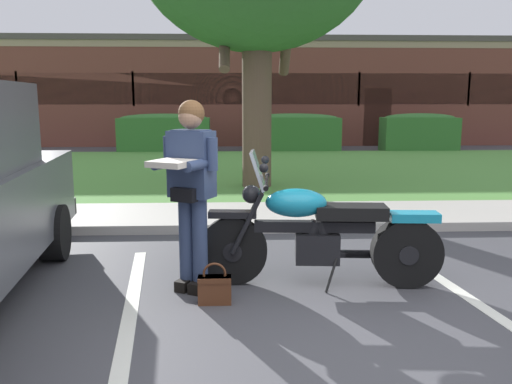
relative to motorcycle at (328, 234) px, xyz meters
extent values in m
plane|color=#424247|center=(-0.27, -1.27, -0.49)|extent=(140.00, 140.00, 0.00)
cube|color=#B7B2A8|center=(-0.27, 2.01, -0.43)|extent=(60.00, 0.20, 0.12)
cube|color=#B7B2A8|center=(-0.27, 2.86, -0.45)|extent=(60.00, 1.50, 0.08)
cube|color=#518E3D|center=(-0.27, 7.85, -0.46)|extent=(60.00, 8.47, 0.06)
cube|color=silver|center=(-1.66, -1.07, -0.49)|extent=(0.65, 4.38, 0.01)
cylinder|color=black|center=(-0.88, 0.07, -0.17)|extent=(0.65, 0.15, 0.64)
cylinder|color=black|center=(-0.88, 0.07, -0.17)|extent=(0.19, 0.13, 0.18)
cylinder|color=black|center=(0.72, -0.06, -0.17)|extent=(0.65, 0.23, 0.64)
cylinder|color=black|center=(0.72, -0.06, -0.17)|extent=(0.19, 0.21, 0.18)
cube|color=black|center=(-0.88, 0.07, 0.18)|extent=(0.45, 0.18, 0.06)
cube|color=teal|center=(0.77, -0.07, 0.17)|extent=(0.45, 0.23, 0.08)
cylinder|color=black|center=(-0.75, -0.02, 0.11)|extent=(0.31, 0.07, 0.58)
cylinder|color=black|center=(-0.74, 0.14, 0.11)|extent=(0.31, 0.07, 0.58)
sphere|color=black|center=(-0.71, 0.05, 0.37)|extent=(0.17, 0.17, 0.17)
cylinder|color=black|center=(-0.57, 0.04, 0.49)|extent=(0.09, 0.72, 0.03)
cylinder|color=black|center=(-0.60, -0.32, 0.49)|extent=(0.05, 0.10, 0.04)
cylinder|color=black|center=(-0.54, 0.40, 0.49)|extent=(0.05, 0.10, 0.04)
sphere|color=black|center=(-0.61, -0.26, 0.65)|extent=(0.08, 0.08, 0.08)
sphere|color=black|center=(-0.56, 0.34, 0.65)|extent=(0.08, 0.08, 0.08)
cube|color=#B2BCC6|center=(-0.65, 0.05, 0.59)|extent=(0.17, 0.37, 0.35)
cube|color=black|center=(-0.13, 0.01, 0.07)|extent=(1.10, 0.19, 0.10)
ellipsoid|color=teal|center=(-0.30, 0.02, 0.29)|extent=(0.58, 0.36, 0.26)
cube|color=black|center=(0.20, -0.02, 0.21)|extent=(0.66, 0.33, 0.12)
cube|color=black|center=(-0.10, 0.00, -0.13)|extent=(0.42, 0.27, 0.28)
cylinder|color=black|center=(-0.13, 0.01, 0.03)|extent=(0.18, 0.13, 0.21)
cylinder|color=black|center=(-0.07, 0.00, 0.03)|extent=(0.18, 0.13, 0.21)
cylinder|color=black|center=(0.28, 0.11, -0.23)|extent=(0.60, 0.13, 0.08)
cylinder|color=black|center=(0.48, 0.10, -0.23)|extent=(0.60, 0.13, 0.08)
cylinder|color=black|center=(0.01, -0.16, -0.34)|extent=(0.13, 0.11, 0.30)
cube|color=black|center=(-1.18, -0.12, -0.44)|extent=(0.21, 0.26, 0.10)
cube|color=black|center=(-1.30, -0.05, -0.44)|extent=(0.21, 0.26, 0.10)
cylinder|color=navy|center=(-1.17, -0.10, -0.06)|extent=(0.14, 0.14, 0.86)
cylinder|color=navy|center=(-1.30, -0.04, -0.06)|extent=(0.14, 0.14, 0.86)
cube|color=navy|center=(-1.23, -0.07, 0.66)|extent=(0.44, 0.37, 0.58)
cube|color=navy|center=(-1.23, -0.07, 0.93)|extent=(0.36, 0.32, 0.06)
sphere|color=#A87A5B|center=(-1.23, -0.07, 1.07)|extent=(0.21, 0.21, 0.21)
sphere|color=brown|center=(-1.23, -0.05, 1.10)|extent=(0.23, 0.23, 0.23)
cube|color=black|center=(-1.29, -0.18, 0.41)|extent=(0.24, 0.19, 0.12)
cylinder|color=navy|center=(-1.16, -0.28, 0.68)|extent=(0.24, 0.34, 0.09)
cylinder|color=navy|center=(-1.45, -0.14, 0.68)|extent=(0.24, 0.34, 0.09)
cylinder|color=navy|center=(-1.05, -0.19, 0.76)|extent=(0.10, 0.10, 0.28)
cylinder|color=navy|center=(-1.44, 0.02, 0.76)|extent=(0.10, 0.10, 0.28)
cube|color=beige|center=(-1.37, -0.33, 0.70)|extent=(0.43, 0.43, 0.05)
cube|color=#562D19|center=(-1.03, -0.41, -0.37)|extent=(0.28, 0.12, 0.24)
cube|color=#562D19|center=(-1.03, -0.42, -0.27)|extent=(0.28, 0.13, 0.04)
torus|color=#562D19|center=(-1.03, -0.41, -0.23)|extent=(0.20, 0.02, 0.20)
cylinder|color=black|center=(-2.79, 0.90, -0.19)|extent=(0.30, 0.62, 0.60)
cylinder|color=brown|center=(-0.42, 5.31, 0.89)|extent=(0.55, 0.55, 2.76)
cylinder|color=brown|center=(0.13, 5.31, 2.27)|extent=(0.19, 1.23, 1.23)
cylinder|color=brown|center=(-1.01, 5.31, 2.35)|extent=(0.19, 1.32, 1.39)
cube|color=#336B2D|center=(-3.07, 12.46, 0.06)|extent=(2.90, 0.90, 1.10)
ellipsoid|color=#336B2D|center=(-3.07, 12.46, 0.61)|extent=(2.76, 0.84, 0.28)
cube|color=#336B2D|center=(1.09, 12.46, 0.06)|extent=(3.02, 0.90, 1.10)
ellipsoid|color=#336B2D|center=(1.09, 12.46, 0.61)|extent=(2.87, 0.84, 0.28)
cube|color=#336B2D|center=(5.24, 12.46, 0.06)|extent=(2.44, 0.90, 1.10)
ellipsoid|color=#336B2D|center=(5.24, 12.46, 0.61)|extent=(2.32, 0.84, 0.28)
cube|color=brown|center=(-0.35, 19.23, 1.37)|extent=(23.70, 9.52, 3.73)
cube|color=#998466|center=(-0.35, 14.51, 3.12)|extent=(23.70, 0.10, 0.24)
cube|color=#4C4742|center=(-0.35, 19.23, 3.34)|extent=(23.94, 9.62, 0.20)
cube|color=#1E282D|center=(-0.35, 14.50, 1.56)|extent=(20.14, 0.06, 1.10)
cube|color=brown|center=(-8.41, 14.49, 1.56)|extent=(0.08, 0.04, 1.20)
cube|color=brown|center=(-4.38, 14.49, 1.56)|extent=(0.08, 0.04, 1.20)
cube|color=brown|center=(-0.35, 14.49, 1.56)|extent=(0.08, 0.04, 1.20)
cube|color=brown|center=(3.68, 14.49, 1.56)|extent=(0.08, 0.04, 1.20)
cube|color=brown|center=(7.71, 14.49, 1.56)|extent=(0.08, 0.04, 1.20)
cube|color=#473323|center=(4.39, 14.51, 0.56)|extent=(1.00, 0.08, 2.10)
camera|label=1|loc=(-0.87, -4.67, 1.23)|focal=37.05mm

